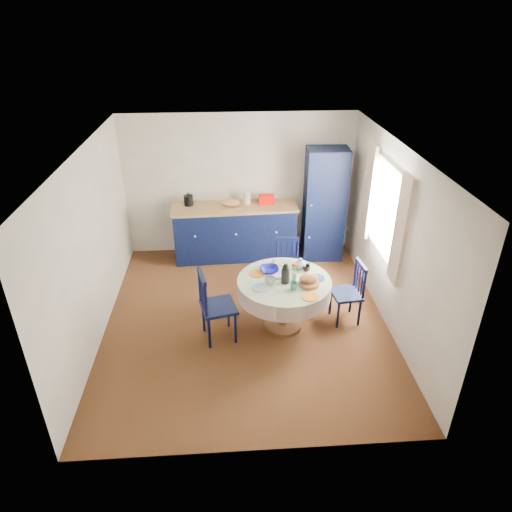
# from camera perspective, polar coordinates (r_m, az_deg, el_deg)

# --- Properties ---
(floor) EXTENTS (4.50, 4.50, 0.00)m
(floor) POSITION_cam_1_polar(r_m,az_deg,el_deg) (6.72, -1.23, -7.87)
(floor) COLOR black
(floor) RESTS_ON ground
(ceiling) EXTENTS (4.50, 4.50, 0.00)m
(ceiling) POSITION_cam_1_polar(r_m,az_deg,el_deg) (5.60, -1.50, 13.14)
(ceiling) COLOR white
(ceiling) RESTS_ON wall_back
(wall_back) EXTENTS (4.00, 0.02, 2.50)m
(wall_back) POSITION_cam_1_polar(r_m,az_deg,el_deg) (8.12, -2.12, 8.88)
(wall_back) COLOR white
(wall_back) RESTS_ON floor
(wall_left) EXTENTS (0.02, 4.50, 2.50)m
(wall_left) POSITION_cam_1_polar(r_m,az_deg,el_deg) (6.31, -19.82, 1.00)
(wall_left) COLOR white
(wall_left) RESTS_ON floor
(wall_right) EXTENTS (0.02, 4.50, 2.50)m
(wall_right) POSITION_cam_1_polar(r_m,az_deg,el_deg) (6.45, 16.71, 2.16)
(wall_right) COLOR white
(wall_right) RESTS_ON floor
(window) EXTENTS (0.10, 1.74, 1.45)m
(window) POSITION_cam_1_polar(r_m,az_deg,el_deg) (6.58, 15.82, 5.45)
(window) COLOR white
(window) RESTS_ON wall_right
(kitchen_counter) EXTENTS (2.21, 0.78, 1.21)m
(kitchen_counter) POSITION_cam_1_polar(r_m,az_deg,el_deg) (8.14, -2.67, 3.18)
(kitchen_counter) COLOR black
(kitchen_counter) RESTS_ON floor
(pantry_cabinet) EXTENTS (0.71, 0.53, 1.98)m
(pantry_cabinet) POSITION_cam_1_polar(r_m,az_deg,el_deg) (8.02, 8.56, 6.32)
(pantry_cabinet) COLOR black
(pantry_cabinet) RESTS_ON floor
(dining_table) EXTENTS (1.27, 1.27, 1.05)m
(dining_table) POSITION_cam_1_polar(r_m,az_deg,el_deg) (6.22, 3.61, -4.00)
(dining_table) COLOR #573418
(dining_table) RESTS_ON floor
(chair_left) EXTENTS (0.54, 0.55, 1.04)m
(chair_left) POSITION_cam_1_polar(r_m,az_deg,el_deg) (6.10, -5.14, -6.19)
(chair_left) COLOR black
(chair_left) RESTS_ON floor
(chair_far) EXTENTS (0.42, 0.40, 0.89)m
(chair_far) POSITION_cam_1_polar(r_m,az_deg,el_deg) (7.13, 3.94, -1.26)
(chair_far) COLOR black
(chair_far) RESTS_ON floor
(chair_right) EXTENTS (0.43, 0.45, 0.92)m
(chair_right) POSITION_cam_1_polar(r_m,az_deg,el_deg) (6.58, 11.55, -4.44)
(chair_right) COLOR black
(chair_right) RESTS_ON floor
(mug_a) EXTENTS (0.13, 0.13, 0.10)m
(mug_a) POSITION_cam_1_polar(r_m,az_deg,el_deg) (6.04, 1.76, -3.09)
(mug_a) COLOR silver
(mug_a) RESTS_ON dining_table
(mug_b) EXTENTS (0.11, 0.11, 0.10)m
(mug_b) POSITION_cam_1_polar(r_m,az_deg,el_deg) (5.94, 4.73, -3.76)
(mug_b) COLOR #2C7A71
(mug_b) RESTS_ON dining_table
(mug_c) EXTENTS (0.11, 0.11, 0.09)m
(mug_c) POSITION_cam_1_polar(r_m,az_deg,el_deg) (6.37, 6.31, -1.52)
(mug_c) COLOR black
(mug_c) RESTS_ON dining_table
(mug_d) EXTENTS (0.09, 0.09, 0.09)m
(mug_d) POSITION_cam_1_polar(r_m,az_deg,el_deg) (6.46, 2.15, -0.90)
(mug_d) COLOR silver
(mug_d) RESTS_ON dining_table
(cobalt_bowl) EXTENTS (0.26, 0.26, 0.06)m
(cobalt_bowl) POSITION_cam_1_polar(r_m,az_deg,el_deg) (6.31, 1.67, -1.75)
(cobalt_bowl) COLOR #090970
(cobalt_bowl) RESTS_ON dining_table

